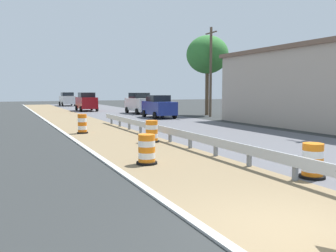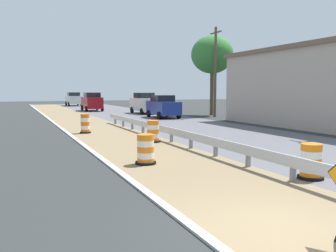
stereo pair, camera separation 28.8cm
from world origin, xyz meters
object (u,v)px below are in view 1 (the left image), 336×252
Objects in this scene: traffic_barrel_far at (82,125)px; car_lead_near_lane at (86,102)px; traffic_barrel_nearest at (313,162)px; car_trailing_near_lane at (140,103)px; traffic_barrel_mid at (152,132)px; utility_pole_mid at (211,71)px; traffic_barrel_close at (147,151)px; car_mid_far_lane at (159,106)px; car_lead_far_lane at (67,99)px.

car_lead_near_lane reaches higher than traffic_barrel_far.
traffic_barrel_far is at bearing 167.67° from car_lead_near_lane.
traffic_barrel_nearest is 13.74m from traffic_barrel_far.
car_trailing_near_lane is at bearing -149.24° from car_lead_near_lane.
utility_pole_mid is (11.14, 12.80, 3.77)m from traffic_barrel_mid.
traffic_barrel_close is 0.91× the size of traffic_barrel_far.
car_lead_near_lane is at bearing -162.88° from car_mid_far_lane.
car_lead_far_lane is (-3.87, 22.24, -0.03)m from car_trailing_near_lane.
traffic_barrel_close is 0.12× the size of utility_pole_mid.
car_lead_near_lane and car_trailing_near_lane have the same top height.
utility_pole_mid reaches higher than car_lead_far_lane.
car_lead_far_lane reaches higher than traffic_barrel_mid.
traffic_barrel_far is at bearing -149.48° from utility_pole_mid.
traffic_barrel_mid is 15.13m from car_mid_far_lane.
traffic_barrel_nearest is 5.14m from traffic_barrel_close.
utility_pole_mid is at bearing 52.80° from traffic_barrel_close.
car_trailing_near_lane is 0.56× the size of utility_pole_mid.
traffic_barrel_mid is at bearing 99.98° from traffic_barrel_nearest.
traffic_barrel_far is at bearing 105.78° from traffic_barrel_nearest.
car_trailing_near_lane is at bearing 70.10° from traffic_barrel_close.
traffic_barrel_close is 5.03m from traffic_barrel_mid.
car_lead_near_lane is at bearing 120.87° from utility_pole_mid.
car_lead_near_lane is at bearing 179.66° from car_lead_far_lane.
traffic_barrel_close is 47.02m from car_lead_far_lane.
car_mid_far_lane is 5.87m from utility_pole_mid.
car_lead_near_lane reaches higher than car_lead_far_lane.
traffic_barrel_far is at bearing 114.90° from traffic_barrel_mid.
car_lead_near_lane is 13.68m from car_mid_far_lane.
traffic_barrel_far is (-2.27, 4.90, 0.03)m from traffic_barrel_mid.
traffic_barrel_close is 0.21× the size of car_lead_far_lane.
utility_pole_mid reaches higher than car_mid_far_lane.
traffic_barrel_nearest is at bearing -74.22° from traffic_barrel_far.
car_mid_far_lane is at bearing 45.76° from traffic_barrel_far.
car_lead_near_lane is 0.51× the size of utility_pole_mid.
traffic_barrel_nearest is 28.75m from car_trailing_near_lane.
traffic_barrel_nearest is 22.59m from car_mid_far_lane.
traffic_barrel_mid reaches higher than traffic_barrel_nearest.
traffic_barrel_mid is 21.05m from car_trailing_near_lane.
car_mid_far_lane reaches higher than traffic_barrel_close.
car_mid_far_lane reaches higher than traffic_barrel_nearest.
traffic_barrel_close is at bearing -127.20° from utility_pole_mid.
traffic_barrel_close is 26.06m from car_trailing_near_lane.
car_lead_near_lane reaches higher than traffic_barrel_close.
traffic_barrel_far is (-3.74, 13.22, 0.06)m from traffic_barrel_nearest.
traffic_barrel_mid is at bearing -65.10° from traffic_barrel_far.
utility_pole_mid is (8.44, -14.12, 3.15)m from car_lead_near_lane.
car_mid_far_lane is (3.63, -13.19, -0.08)m from car_lead_near_lane.
car_mid_far_lane is (8.60, 8.84, 0.51)m from traffic_barrel_far.
traffic_barrel_far is 0.26× the size of car_lead_near_lane.
utility_pole_mid is (13.20, 17.39, 3.79)m from traffic_barrel_close.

